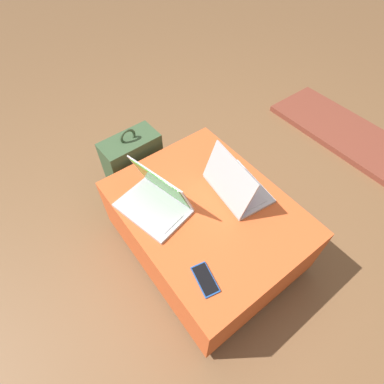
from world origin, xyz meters
name	(u,v)px	position (x,y,z in m)	size (l,w,h in m)	color
ground_plane	(204,246)	(0.00, 0.00, 0.00)	(14.00, 14.00, 0.00)	brown
ottoman	(206,228)	(0.00, 0.00, 0.21)	(0.97, 0.76, 0.41)	maroon
laptop_near	(156,200)	(-0.16, -0.20, 0.46)	(0.39, 0.31, 0.24)	#B7B7BC
laptop_far	(235,185)	(0.01, 0.18, 0.46)	(0.36, 0.27, 0.23)	#B7B7BC
cell_phone	(205,279)	(0.29, -0.25, 0.42)	(0.16, 0.10, 0.01)	#1E4C9E
backpack	(134,167)	(-0.63, -0.09, 0.22)	(0.24, 0.35, 0.54)	#385133
fireplace_hearth	(356,139)	(0.00, 1.55, 0.02)	(1.40, 0.50, 0.04)	brown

